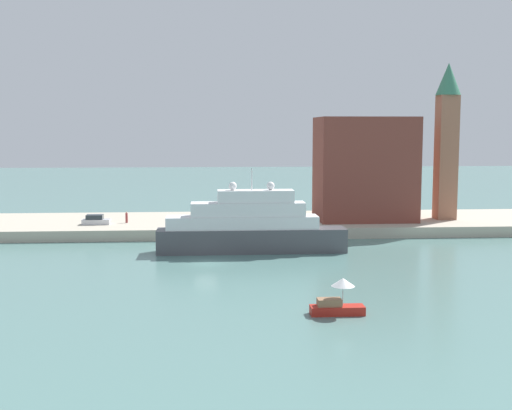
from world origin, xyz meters
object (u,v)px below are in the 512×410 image
parked_car (96,220)px  person_figure (127,218)px  bell_tower (447,134)px  mooring_bollard (251,225)px  small_motorboat (338,301)px  large_yacht (249,228)px  harbor_building (365,169)px

parked_car → person_figure: (4.38, 1.27, 0.17)m
bell_tower → person_figure: bearing=-178.9°
parked_car → mooring_bollard: size_ratio=4.65×
small_motorboat → person_figure: size_ratio=2.70×
large_yacht → mooring_bollard: bearing=85.3°
bell_tower → mooring_bollard: bell_tower is taller
large_yacht → parked_car: (-21.95, 15.61, -0.96)m
large_yacht → person_figure: 24.38m
bell_tower → small_motorboat: bearing=-119.0°
person_figure → mooring_bollard: (18.41, -6.75, -0.35)m
bell_tower → person_figure: size_ratio=14.20×
harbor_building → mooring_bollard: bearing=-156.1°
harbor_building → mooring_bollard: harbor_building is taller
mooring_bollard → small_motorboat: bearing=-83.0°
parked_car → person_figure: size_ratio=2.38×
large_yacht → harbor_building: harbor_building is taller
person_figure → parked_car: bearing=-163.8°
large_yacht → parked_car: bearing=144.6°
harbor_building → bell_tower: 13.83m
large_yacht → mooring_bollard: (0.84, 10.13, -1.14)m
parked_car → mooring_bollard: bearing=-13.5°
harbor_building → bell_tower: (12.76, -0.38, 5.33)m
small_motorboat → person_figure: (-23.28, 46.25, 1.17)m
small_motorboat → harbor_building: bearing=74.3°
large_yacht → harbor_building: 27.13m
large_yacht → bell_tower: 38.31m
small_motorboat → person_figure: 51.79m
small_motorboat → parked_car: bearing=121.6°
small_motorboat → bell_tower: 55.65m
large_yacht → harbor_building: size_ratio=1.51×
parked_car → large_yacht: bearing=-35.4°
bell_tower → mooring_bollard: bearing=-166.0°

